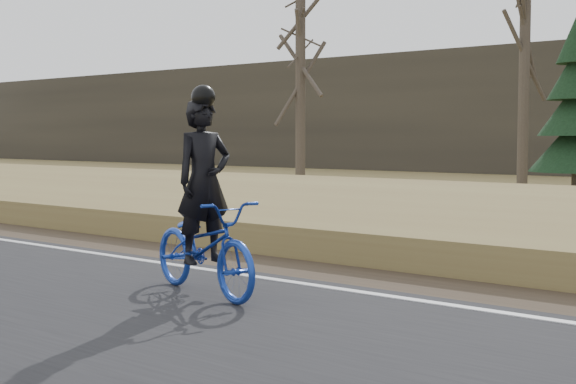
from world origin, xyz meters
The scene contains 6 objects.
ground centered at (0.00, 0.00, 0.00)m, with size 120.00×120.00×0.00m, color olive.
edge_line centered at (0.00, 0.20, 0.07)m, with size 120.00×0.12×0.01m, color silver.
shoulder centered at (0.00, 1.20, 0.02)m, with size 120.00×1.60×0.04m, color #473A2B.
cyclist centered at (-3.12, -0.95, 0.78)m, with size 2.09×1.17×2.27m.
bare_tree_far_left centered at (-14.13, 14.85, 3.38)m, with size 0.36×0.36×6.77m, color #50473B.
bare_tree_left centered at (-7.74, 18.80, 3.65)m, with size 0.36×0.36×7.30m, color #50473B.
Camera 1 is at (3.00, -7.11, 1.78)m, focal length 50.00 mm.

